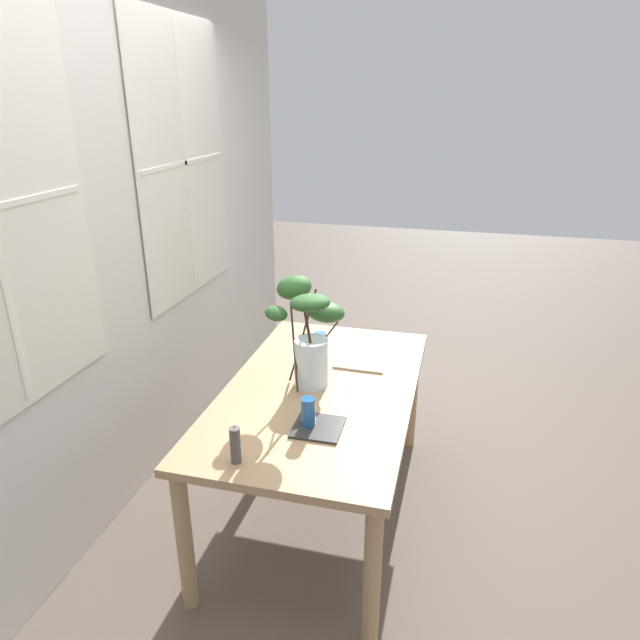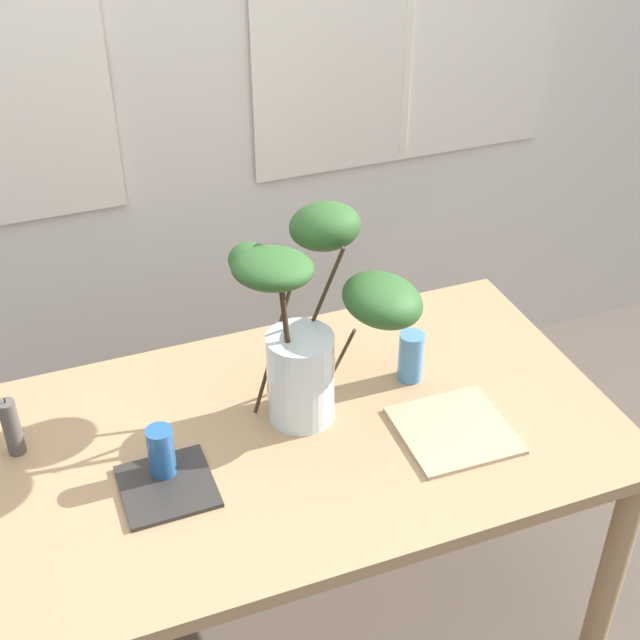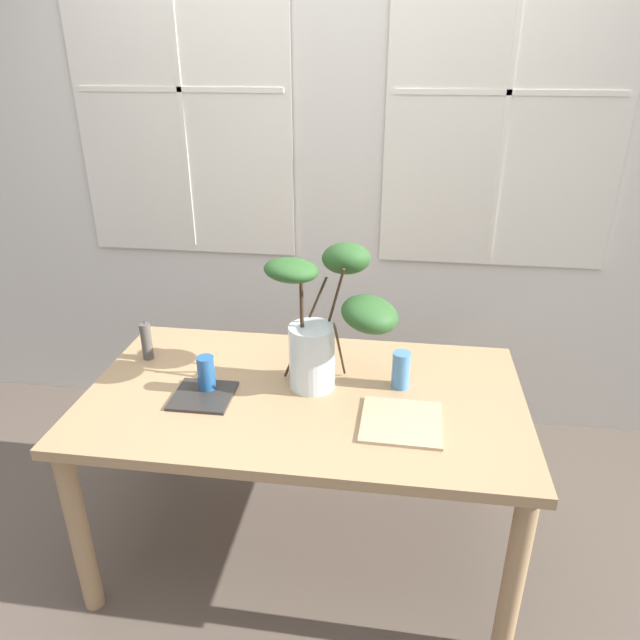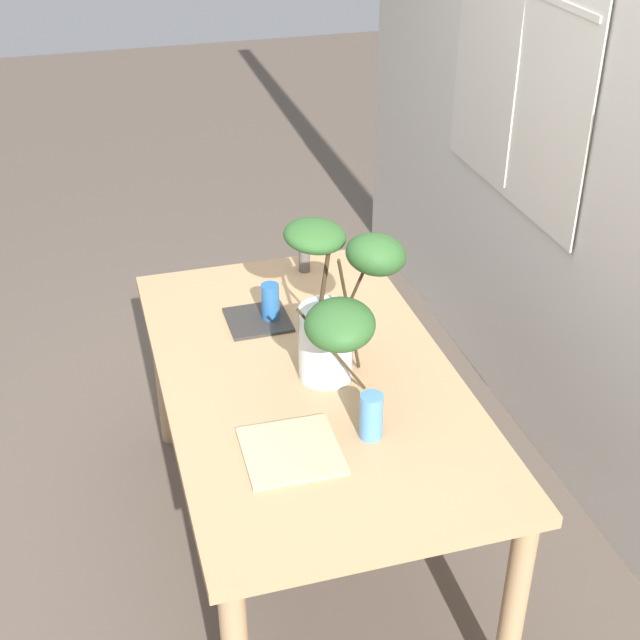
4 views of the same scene
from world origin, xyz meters
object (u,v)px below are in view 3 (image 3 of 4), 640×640
object	(u,v)px
plate_square_left	(203,396)
pillar_candle	(147,341)
dining_table	(304,414)
plate_square_right	(401,422)
vase_with_branches	(327,318)
drinking_glass_blue_left	(206,374)
drinking_glass_blue_right	(401,370)

from	to	relation	value
plate_square_left	pillar_candle	distance (m)	0.40
dining_table	plate_square_right	xyz separation A→B (m)	(0.35, -0.15, 0.10)
dining_table	plate_square_left	bearing A→B (deg)	-166.87
vase_with_branches	pillar_candle	size ratio (longest dim) A/B	3.27
vase_with_branches	drinking_glass_blue_left	bearing A→B (deg)	-165.81
vase_with_branches	drinking_glass_blue_right	world-z (taller)	vase_with_branches
plate_square_left	pillar_candle	xyz separation A→B (m)	(-0.31, 0.25, 0.07)
dining_table	drinking_glass_blue_left	bearing A→B (deg)	-173.91
plate_square_right	dining_table	bearing A→B (deg)	157.53
vase_with_branches	plate_square_left	bearing A→B (deg)	-160.36
drinking_glass_blue_right	pillar_candle	distance (m)	1.01
dining_table	drinking_glass_blue_right	bearing A→B (deg)	14.57
dining_table	plate_square_right	bearing A→B (deg)	-22.47
dining_table	pillar_candle	xyz separation A→B (m)	(-0.66, 0.17, 0.17)
plate_square_left	plate_square_right	distance (m)	0.71
pillar_candle	dining_table	bearing A→B (deg)	-14.17
dining_table	pillar_candle	size ratio (longest dim) A/B	9.58
drinking_glass_blue_left	plate_square_right	size ratio (longest dim) A/B	0.52
plate_square_right	pillar_candle	bearing A→B (deg)	162.86
dining_table	drinking_glass_blue_left	distance (m)	0.39
vase_with_branches	plate_square_left	size ratio (longest dim) A/B	2.57
plate_square_right	pillar_candle	distance (m)	1.06
drinking_glass_blue_left	pillar_candle	xyz separation A→B (m)	(-0.31, 0.20, 0.01)
drinking_glass_blue_left	plate_square_right	bearing A→B (deg)	-8.78
vase_with_branches	plate_square_right	distance (m)	0.44
drinking_glass_blue_left	vase_with_branches	bearing A→B (deg)	14.19
drinking_glass_blue_right	plate_square_right	size ratio (longest dim) A/B	0.53
plate_square_right	pillar_candle	size ratio (longest dim) A/B	1.62
vase_with_branches	drinking_glass_blue_right	xyz separation A→B (m)	(0.27, 0.02, -0.20)
drinking_glass_blue_right	pillar_candle	xyz separation A→B (m)	(-1.01, 0.08, 0.01)
dining_table	drinking_glass_blue_right	world-z (taller)	drinking_glass_blue_right
vase_with_branches	pillar_candle	world-z (taller)	vase_with_branches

